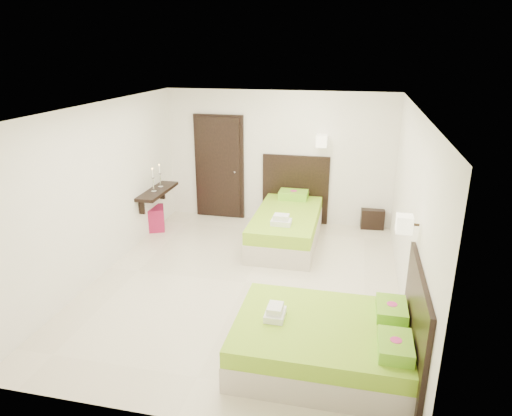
% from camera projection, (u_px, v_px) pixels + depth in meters
% --- Properties ---
extents(floor, '(5.50, 5.50, 0.00)m').
position_uv_depth(floor, '(245.00, 283.00, 6.88)').
color(floor, beige).
rests_on(floor, ground).
extents(bed_single, '(1.32, 2.20, 1.81)m').
position_uv_depth(bed_single, '(287.00, 224.00, 8.29)').
color(bed_single, beige).
rests_on(bed_single, ground).
extents(bed_double, '(1.95, 1.65, 1.60)m').
position_uv_depth(bed_double, '(330.00, 341.00, 5.03)').
color(bed_double, beige).
rests_on(bed_double, ground).
extents(nightstand, '(0.47, 0.43, 0.39)m').
position_uv_depth(nightstand, '(372.00, 217.00, 8.98)').
color(nightstand, black).
rests_on(nightstand, ground).
extents(ottoman, '(0.59, 0.59, 0.45)m').
position_uv_depth(ottoman, '(152.00, 218.00, 8.84)').
color(ottoman, maroon).
rests_on(ottoman, ground).
extents(door, '(1.02, 0.15, 2.14)m').
position_uv_depth(door, '(219.00, 168.00, 9.26)').
color(door, black).
rests_on(door, ground).
extents(console_shelf, '(0.35, 1.20, 0.78)m').
position_uv_depth(console_shelf, '(157.00, 191.00, 8.51)').
color(console_shelf, black).
rests_on(console_shelf, ground).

